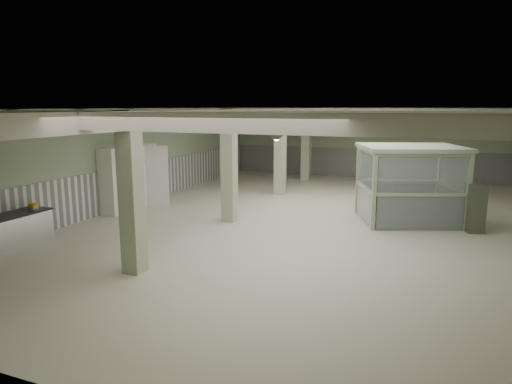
% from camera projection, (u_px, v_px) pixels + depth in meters
% --- Properties ---
extents(floor, '(20.00, 20.00, 0.00)m').
position_uv_depth(floor, '(312.00, 221.00, 14.84)').
color(floor, silver).
rests_on(floor, ground).
extents(ceiling, '(14.00, 20.00, 0.02)m').
position_uv_depth(ceiling, '(315.00, 109.00, 14.17)').
color(ceiling, silver).
rests_on(ceiling, wall_back).
extents(wall_back, '(14.00, 0.02, 3.60)m').
position_uv_depth(wall_back, '(363.00, 143.00, 23.62)').
color(wall_back, '#99B08D').
rests_on(wall_back, floor).
extents(wall_front, '(14.00, 0.02, 3.60)m').
position_uv_depth(wall_front, '(95.00, 268.00, 5.39)').
color(wall_front, '#99B08D').
rests_on(wall_front, floor).
extents(wall_left, '(0.02, 20.00, 3.60)m').
position_uv_depth(wall_left, '(132.00, 157.00, 17.07)').
color(wall_left, '#99B08D').
rests_on(wall_left, floor).
extents(wainscot_left, '(0.05, 19.90, 1.50)m').
position_uv_depth(wainscot_left, '(134.00, 185.00, 17.26)').
color(wainscot_left, white).
rests_on(wainscot_left, floor).
extents(wainscot_back, '(13.90, 0.05, 1.50)m').
position_uv_depth(wainscot_back, '(362.00, 163.00, 23.79)').
color(wainscot_back, white).
rests_on(wainscot_back, floor).
extents(girder, '(0.45, 19.90, 0.40)m').
position_uv_depth(girder, '(241.00, 115.00, 15.13)').
color(girder, silver).
rests_on(girder, ceiling).
extents(beam_a, '(13.90, 0.35, 0.32)m').
position_uv_depth(beam_a, '(196.00, 122.00, 7.37)').
color(beam_a, silver).
rests_on(beam_a, ceiling).
extents(beam_b, '(13.90, 0.35, 0.32)m').
position_uv_depth(beam_b, '(254.00, 119.00, 9.65)').
color(beam_b, silver).
rests_on(beam_b, ceiling).
extents(beam_c, '(13.90, 0.35, 0.32)m').
position_uv_depth(beam_c, '(290.00, 116.00, 11.92)').
color(beam_c, silver).
rests_on(beam_c, ceiling).
extents(beam_d, '(13.90, 0.35, 0.32)m').
position_uv_depth(beam_d, '(315.00, 115.00, 14.20)').
color(beam_d, silver).
rests_on(beam_d, ceiling).
extents(beam_e, '(13.90, 0.35, 0.32)m').
position_uv_depth(beam_e, '(333.00, 113.00, 16.48)').
color(beam_e, silver).
rests_on(beam_e, ceiling).
extents(beam_f, '(13.90, 0.35, 0.32)m').
position_uv_depth(beam_f, '(346.00, 112.00, 18.76)').
color(beam_f, silver).
rests_on(beam_f, ceiling).
extents(beam_g, '(13.90, 0.35, 0.32)m').
position_uv_depth(beam_g, '(356.00, 112.00, 21.04)').
color(beam_g, silver).
rests_on(beam_g, ceiling).
extents(column_a, '(0.42, 0.42, 3.60)m').
position_uv_depth(column_a, '(131.00, 194.00, 9.95)').
color(column_a, '#A4B28F').
rests_on(column_a, floor).
extents(column_b, '(0.42, 0.42, 3.60)m').
position_uv_depth(column_b, '(229.00, 166.00, 14.51)').
color(column_b, '#A4B28F').
rests_on(column_b, floor).
extents(column_c, '(0.42, 0.42, 3.60)m').
position_uv_depth(column_c, '(280.00, 152.00, 19.07)').
color(column_c, '#A4B28F').
rests_on(column_c, floor).
extents(column_d, '(0.42, 0.42, 3.60)m').
position_uv_depth(column_d, '(306.00, 144.00, 22.71)').
color(column_d, '#A4B28F').
rests_on(column_d, floor).
extents(pendant_front, '(0.44, 0.44, 0.22)m').
position_uv_depth(pendant_front, '(277.00, 137.00, 9.53)').
color(pendant_front, '#334435').
rests_on(pendant_front, ceiling).
extents(pendant_mid, '(0.44, 0.44, 0.22)m').
position_uv_depth(pendant_mid, '(334.00, 126.00, 14.54)').
color(pendant_mid, '#334435').
rests_on(pendant_mid, ceiling).
extents(pendant_back, '(0.44, 0.44, 0.22)m').
position_uv_depth(pendant_back, '(360.00, 121.00, 19.10)').
color(pendant_back, '#334435').
rests_on(pendant_back, ceiling).
extents(orange_bowl, '(0.32, 0.32, 0.10)m').
position_uv_depth(orange_bowl, '(33.00, 208.00, 12.39)').
color(orange_bowl, '#B2B2B7').
rests_on(orange_bowl, prep_counter).
extents(walkin_cooler, '(1.23, 2.59, 2.38)m').
position_uv_depth(walkin_cooler, '(130.00, 176.00, 16.45)').
color(walkin_cooler, white).
rests_on(walkin_cooler, floor).
extents(guard_booth, '(3.76, 3.50, 2.45)m').
position_uv_depth(guard_booth, '(410.00, 170.00, 14.54)').
color(guard_booth, '#9AAE8B').
rests_on(guard_booth, floor).
extents(filing_cabinet, '(0.64, 0.77, 1.43)m').
position_uv_depth(filing_cabinet, '(474.00, 208.00, 13.48)').
color(filing_cabinet, '#585C4D').
rests_on(filing_cabinet, floor).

